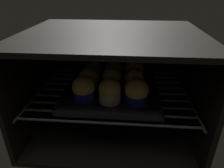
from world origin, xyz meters
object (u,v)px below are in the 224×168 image
object	(u,v)px
muffin_row1_col0	(89,79)
muffin_row2_col2	(134,71)
muffin_row2_col0	(94,71)
muffin_row0_col2	(137,92)
baking_tray	(112,91)
muffin_row0_col1	(110,91)
muffin_row2_col1	(113,71)
muffin_row1_col2	(134,81)
muffin_row0_col0	(84,89)
muffin_row1_col1	(112,80)

from	to	relation	value
muffin_row1_col0	muffin_row2_col2	distance (cm)	18.09
muffin_row2_col0	muffin_row0_col2	bearing A→B (deg)	-45.18
baking_tray	muffin_row0_col1	world-z (taller)	muffin_row0_col1
muffin_row2_col1	baking_tray	bearing A→B (deg)	-88.29
muffin_row0_col2	muffin_row1_col2	size ratio (longest dim) A/B	1.01
muffin_row0_col1	muffin_row2_col1	xyz separation A→B (cm)	(-0.14, 15.93, 0.15)
baking_tray	muffin_row2_col0	bearing A→B (deg)	134.06
muffin_row0_col0	muffin_row0_col2	bearing A→B (deg)	-1.93
muffin_row0_col1	muffin_row2_col1	distance (cm)	15.93
muffin_row0_col2	muffin_row0_col0	bearing A→B (deg)	178.07
muffin_row0_col2	muffin_row2_col0	size ratio (longest dim) A/B	1.11
muffin_row0_col2	muffin_row1_col2	xyz separation A→B (cm)	(-0.58, 8.28, 0.01)
muffin_row0_col1	muffin_row1_col1	distance (cm)	8.26
muffin_row0_col0	muffin_row0_col1	distance (cm)	8.45
muffin_row1_col1	muffin_row1_col2	world-z (taller)	muffin_row1_col1
muffin_row2_col2	muffin_row1_col1	bearing A→B (deg)	-133.82
baking_tray	muffin_row2_col1	bearing A→B (deg)	91.71
muffin_row1_col0	muffin_row0_col1	bearing A→B (deg)	-45.48
muffin_row2_col1	muffin_row1_col1	bearing A→B (deg)	-89.40
muffin_row0_col1	muffin_row2_col0	bearing A→B (deg)	115.65
muffin_row1_col1	muffin_row1_col2	xyz separation A→B (cm)	(8.05, -0.09, -0.00)
muffin_row0_col2	muffin_row2_col0	xyz separation A→B (cm)	(-16.47, 16.58, -0.54)
muffin_row0_col2	muffin_row2_col0	bearing A→B (deg)	134.82
muffin_row0_col0	muffin_row2_col0	xyz separation A→B (cm)	(0.53, 16.01, -0.49)
muffin_row0_col2	muffin_row2_col1	distance (cm)	18.26
baking_tray	muffin_row1_col1	bearing A→B (deg)	158.03
muffin_row1_col0	muffin_row1_col1	world-z (taller)	muffin_row1_col1
muffin_row1_col0	muffin_row2_col1	distance (cm)	11.07
muffin_row0_col2	muffin_row1_col1	distance (cm)	12.03
muffin_row0_col1	muffin_row1_col0	world-z (taller)	muffin_row1_col0
muffin_row2_col0	muffin_row2_col1	world-z (taller)	muffin_row2_col1
baking_tray	muffin_row1_col0	size ratio (longest dim) A/B	3.96
baking_tray	muffin_row0_col2	size ratio (longest dim) A/B	3.93
baking_tray	muffin_row0_col2	distance (cm)	12.65
muffin_row0_col2	muffin_row1_col0	bearing A→B (deg)	153.48
muffin_row0_col2	muffin_row2_col1	bearing A→B (deg)	118.49
muffin_row0_col1	muffin_row2_col1	bearing A→B (deg)	90.50
muffin_row0_col0	muffin_row1_col1	distance (cm)	11.45
muffin_row1_col1	muffin_row2_col0	world-z (taller)	muffin_row1_col1
baking_tray	muffin_row0_col1	size ratio (longest dim) A/B	4.08
muffin_row1_col0	muffin_row2_col2	bearing A→B (deg)	27.86
muffin_row1_col1	muffin_row1_col2	bearing A→B (deg)	-0.66
muffin_row0_col2	muffin_row2_col2	distance (cm)	16.75
muffin_row1_col1	muffin_row2_col2	size ratio (longest dim) A/B	1.00
muffin_row0_col1	muffin_row2_col0	distance (cm)	18.26
muffin_row2_col0	muffin_row2_col2	size ratio (longest dim) A/B	0.88
muffin_row0_col1	muffin_row2_col0	xyz separation A→B (cm)	(-7.90, 16.46, -0.29)
muffin_row0_col1	muffin_row2_col1	size ratio (longest dim) A/B	0.98
baking_tray	muffin_row0_col0	xyz separation A→B (cm)	(-8.52, -7.74, 4.31)
muffin_row0_col1	muffin_row0_col2	size ratio (longest dim) A/B	0.96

